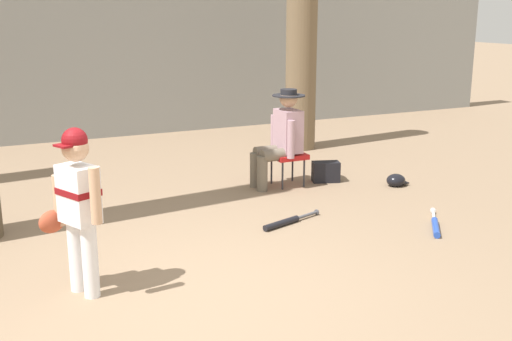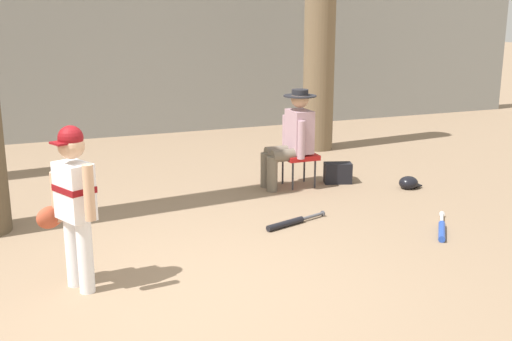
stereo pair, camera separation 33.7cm
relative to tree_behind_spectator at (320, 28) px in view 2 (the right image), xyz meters
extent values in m
plane|color=#897056|center=(-3.44, -4.38, -1.86)|extent=(60.00, 60.00, 0.00)
cube|color=gray|center=(-3.44, 2.31, -0.64)|extent=(18.00, 0.36, 2.44)
cylinder|color=brown|center=(0.00, 0.00, 0.22)|extent=(0.47, 0.47, 4.16)
cone|color=brown|center=(0.00, 0.00, -1.86)|extent=(0.62, 0.62, 0.28)
cylinder|color=white|center=(-4.04, -3.97, -1.57)|extent=(0.12, 0.12, 0.58)
cylinder|color=white|center=(-4.11, -3.81, -1.57)|extent=(0.12, 0.12, 0.58)
cube|color=white|center=(-4.07, -3.89, -1.06)|extent=(0.31, 0.36, 0.44)
cube|color=maroon|center=(-4.07, -3.89, -1.04)|extent=(0.32, 0.37, 0.05)
sphere|color=tan|center=(-4.07, -3.89, -0.71)|extent=(0.20, 0.20, 0.20)
sphere|color=maroon|center=(-4.07, -3.89, -0.65)|extent=(0.19, 0.19, 0.19)
cube|color=maroon|center=(-4.16, -3.93, -0.68)|extent=(0.15, 0.17, 0.02)
cylinder|color=tan|center=(-3.99, -4.12, -1.02)|extent=(0.11, 0.11, 0.42)
cylinder|color=tan|center=(-4.20, -3.71, -1.14)|extent=(0.11, 0.11, 0.40)
ellipsoid|color=#AD472D|center=(-4.26, -3.72, -1.30)|extent=(0.25, 0.20, 0.18)
cube|color=red|center=(-1.20, -1.83, -1.48)|extent=(0.40, 0.40, 0.06)
cylinder|color=#333338|center=(-1.35, -1.98, -1.67)|extent=(0.02, 0.02, 0.38)
cylinder|color=#333338|center=(-1.35, -1.68, -1.67)|extent=(0.02, 0.02, 0.38)
cylinder|color=#333338|center=(-1.05, -1.98, -1.67)|extent=(0.02, 0.02, 0.38)
cylinder|color=#333338|center=(-1.05, -1.68, -1.67)|extent=(0.02, 0.02, 0.38)
cylinder|color=#6B6051|center=(-1.60, -1.93, -1.65)|extent=(0.13, 0.13, 0.43)
cylinder|color=#6B6051|center=(-1.60, -1.73, -1.65)|extent=(0.13, 0.13, 0.43)
cylinder|color=#6B6051|center=(-1.40, -1.93, -1.43)|extent=(0.40, 0.15, 0.15)
cylinder|color=#6B6051|center=(-1.40, -1.73, -1.43)|extent=(0.40, 0.15, 0.15)
cube|color=#B28C99|center=(-1.20, -1.83, -1.17)|extent=(0.24, 0.36, 0.52)
cylinder|color=#B28C99|center=(-1.28, -2.05, -1.23)|extent=(0.09, 0.09, 0.46)
cylinder|color=#B28C99|center=(-1.28, -1.61, -1.23)|extent=(0.09, 0.09, 0.46)
sphere|color=tan|center=(-1.20, -1.83, -0.77)|extent=(0.22, 0.22, 0.22)
cylinder|color=#232328|center=(-1.20, -1.83, -0.74)|extent=(0.40, 0.40, 0.02)
cylinder|color=#232328|center=(-1.20, -1.83, -0.71)|extent=(0.20, 0.20, 0.09)
cube|color=black|center=(-0.68, -1.90, -1.73)|extent=(0.38, 0.28, 0.26)
cylinder|color=#2347AD|center=(-0.65, -3.94, -1.83)|extent=(0.34, 0.42, 0.07)
cylinder|color=silver|center=(-0.41, -3.63, -1.83)|extent=(0.22, 0.27, 0.03)
cylinder|color=silver|center=(-0.31, -3.50, -1.83)|extent=(0.05, 0.05, 0.06)
cylinder|color=black|center=(-1.99, -3.17, -1.83)|extent=(0.46, 0.20, 0.07)
cylinder|color=#4C4C51|center=(-1.62, -3.06, -1.83)|extent=(0.30, 0.12, 0.03)
cylinder|color=#4C4C51|center=(-1.48, -3.01, -1.83)|extent=(0.03, 0.06, 0.06)
ellipsoid|color=black|center=(0.00, -2.45, -1.79)|extent=(0.24, 0.22, 0.16)
cube|color=black|center=(0.12, -2.45, -1.83)|extent=(0.10, 0.12, 0.02)
camera|label=1|loc=(-4.81, -8.53, 0.28)|focal=44.30mm
camera|label=2|loc=(-4.50, -8.67, 0.28)|focal=44.30mm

